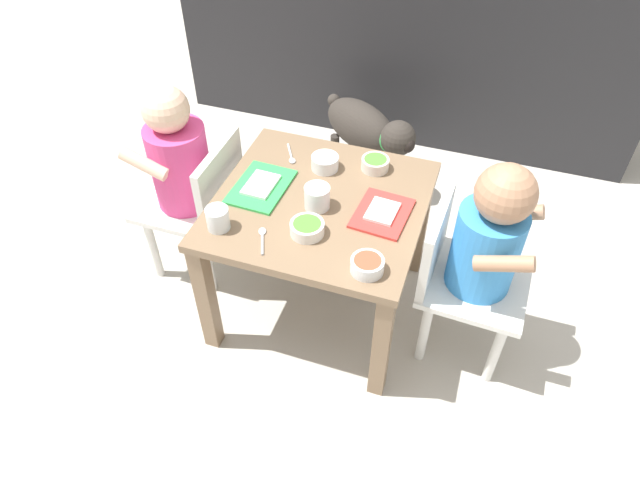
{
  "coord_description": "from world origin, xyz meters",
  "views": [
    {
      "loc": [
        0.38,
        -1.13,
        1.45
      ],
      "look_at": [
        0.0,
        0.0,
        0.28
      ],
      "focal_mm": 32.15,
      "sensor_mm": 36.0,
      "label": 1
    }
  ],
  "objects_px": {
    "dog": "(367,129)",
    "spoon_by_left_tray": "(262,238)",
    "veggie_bowl_far": "(375,163)",
    "food_tray_right": "(382,213)",
    "water_cup_left": "(317,198)",
    "water_cup_right": "(218,219)",
    "seated_child_left": "(183,166)",
    "food_tray_left": "(261,187)",
    "dining_table": "(320,220)",
    "veggie_bowl_near": "(307,228)",
    "spoon_by_right_tray": "(291,156)",
    "cereal_bowl_right_side": "(367,265)",
    "cereal_bowl_left_side": "(325,162)",
    "seated_child_right": "(483,244)"
  },
  "relations": [
    {
      "from": "cereal_bowl_right_side",
      "to": "spoon_by_left_tray",
      "type": "xyz_separation_m",
      "value": [
        -0.28,
        0.02,
        -0.02
      ]
    },
    {
      "from": "seated_child_left",
      "to": "water_cup_left",
      "type": "distance_m",
      "value": 0.45
    },
    {
      "from": "seated_child_left",
      "to": "cereal_bowl_left_side",
      "type": "height_order",
      "value": "seated_child_left"
    },
    {
      "from": "food_tray_left",
      "to": "spoon_by_right_tray",
      "type": "relative_size",
      "value": 2.22
    },
    {
      "from": "seated_child_left",
      "to": "spoon_by_right_tray",
      "type": "distance_m",
      "value": 0.32
    },
    {
      "from": "dog",
      "to": "dining_table",
      "type": "bearing_deg",
      "value": -86.37
    },
    {
      "from": "water_cup_right",
      "to": "spoon_by_right_tray",
      "type": "height_order",
      "value": "water_cup_right"
    },
    {
      "from": "water_cup_right",
      "to": "dog",
      "type": "bearing_deg",
      "value": 78.98
    },
    {
      "from": "dining_table",
      "to": "cereal_bowl_left_side",
      "type": "relative_size",
      "value": 7.19
    },
    {
      "from": "seated_child_right",
      "to": "water_cup_left",
      "type": "distance_m",
      "value": 0.45
    },
    {
      "from": "water_cup_right",
      "to": "cereal_bowl_right_side",
      "type": "distance_m",
      "value": 0.41
    },
    {
      "from": "dog",
      "to": "cereal_bowl_right_side",
      "type": "relative_size",
      "value": 5.18
    },
    {
      "from": "cereal_bowl_right_side",
      "to": "spoon_by_left_tray",
      "type": "relative_size",
      "value": 0.85
    },
    {
      "from": "water_cup_left",
      "to": "water_cup_right",
      "type": "xyz_separation_m",
      "value": [
        -0.21,
        -0.16,
        -0.0
      ]
    },
    {
      "from": "seated_child_left",
      "to": "cereal_bowl_right_side",
      "type": "bearing_deg",
      "value": -21.31
    },
    {
      "from": "seated_child_left",
      "to": "food_tray_left",
      "type": "relative_size",
      "value": 3.25
    },
    {
      "from": "food_tray_left",
      "to": "veggie_bowl_near",
      "type": "xyz_separation_m",
      "value": [
        0.19,
        -0.13,
        0.01
      ]
    },
    {
      "from": "cereal_bowl_right_side",
      "to": "water_cup_left",
      "type": "bearing_deg",
      "value": 136.12
    },
    {
      "from": "cereal_bowl_right_side",
      "to": "veggie_bowl_far",
      "type": "bearing_deg",
      "value": 102.12
    },
    {
      "from": "water_cup_left",
      "to": "food_tray_right",
      "type": "bearing_deg",
      "value": 7.02
    },
    {
      "from": "cereal_bowl_left_side",
      "to": "seated_child_left",
      "type": "bearing_deg",
      "value": -165.83
    },
    {
      "from": "water_cup_left",
      "to": "veggie_bowl_near",
      "type": "height_order",
      "value": "water_cup_left"
    },
    {
      "from": "veggie_bowl_far",
      "to": "cereal_bowl_right_side",
      "type": "height_order",
      "value": "cereal_bowl_right_side"
    },
    {
      "from": "veggie_bowl_far",
      "to": "food_tray_right",
      "type": "bearing_deg",
      "value": -69.88
    },
    {
      "from": "cereal_bowl_left_side",
      "to": "spoon_by_right_tray",
      "type": "height_order",
      "value": "cereal_bowl_left_side"
    },
    {
      "from": "veggie_bowl_far",
      "to": "veggie_bowl_near",
      "type": "distance_m",
      "value": 0.33
    },
    {
      "from": "food_tray_right",
      "to": "spoon_by_left_tray",
      "type": "distance_m",
      "value": 0.33
    },
    {
      "from": "dog",
      "to": "veggie_bowl_near",
      "type": "height_order",
      "value": "veggie_bowl_near"
    },
    {
      "from": "seated_child_left",
      "to": "cereal_bowl_right_side",
      "type": "xyz_separation_m",
      "value": [
        0.64,
        -0.25,
        0.04
      ]
    },
    {
      "from": "seated_child_left",
      "to": "food_tray_left",
      "type": "height_order",
      "value": "seated_child_left"
    },
    {
      "from": "veggie_bowl_near",
      "to": "cereal_bowl_left_side",
      "type": "distance_m",
      "value": 0.28
    },
    {
      "from": "cereal_bowl_right_side",
      "to": "spoon_by_right_tray",
      "type": "bearing_deg",
      "value": 132.09
    },
    {
      "from": "seated_child_right",
      "to": "dog",
      "type": "distance_m",
      "value": 0.88
    },
    {
      "from": "dining_table",
      "to": "veggie_bowl_far",
      "type": "xyz_separation_m",
      "value": [
        0.11,
        0.19,
        0.09
      ]
    },
    {
      "from": "veggie_bowl_far",
      "to": "cereal_bowl_left_side",
      "type": "bearing_deg",
      "value": -161.92
    },
    {
      "from": "seated_child_left",
      "to": "veggie_bowl_near",
      "type": "height_order",
      "value": "seated_child_left"
    },
    {
      "from": "water_cup_right",
      "to": "cereal_bowl_right_side",
      "type": "bearing_deg",
      "value": -3.37
    },
    {
      "from": "food_tray_right",
      "to": "spoon_by_right_tray",
      "type": "height_order",
      "value": "food_tray_right"
    },
    {
      "from": "cereal_bowl_right_side",
      "to": "veggie_bowl_near",
      "type": "bearing_deg",
      "value": 156.85
    },
    {
      "from": "food_tray_left",
      "to": "cereal_bowl_right_side",
      "type": "xyz_separation_m",
      "value": [
        0.37,
        -0.21,
        0.01
      ]
    },
    {
      "from": "seated_child_left",
      "to": "water_cup_right",
      "type": "xyz_separation_m",
      "value": [
        0.23,
        -0.22,
        0.04
      ]
    },
    {
      "from": "food_tray_left",
      "to": "cereal_bowl_right_side",
      "type": "height_order",
      "value": "cereal_bowl_right_side"
    },
    {
      "from": "water_cup_right",
      "to": "cereal_bowl_right_side",
      "type": "xyz_separation_m",
      "value": [
        0.41,
        -0.02,
        -0.01
      ]
    },
    {
      "from": "dining_table",
      "to": "dog",
      "type": "relative_size",
      "value": 1.34
    },
    {
      "from": "spoon_by_right_tray",
      "to": "food_tray_right",
      "type": "bearing_deg",
      "value": -27.49
    },
    {
      "from": "dog",
      "to": "food_tray_left",
      "type": "xyz_separation_m",
      "value": [
        -0.13,
        -0.7,
        0.22
      ]
    },
    {
      "from": "food_tray_right",
      "to": "water_cup_right",
      "type": "distance_m",
      "value": 0.43
    },
    {
      "from": "food_tray_left",
      "to": "water_cup_right",
      "type": "height_order",
      "value": "water_cup_right"
    },
    {
      "from": "dog",
      "to": "spoon_by_left_tray",
      "type": "bearing_deg",
      "value": -93.09
    },
    {
      "from": "seated_child_left",
      "to": "veggie_bowl_near",
      "type": "relative_size",
      "value": 7.54
    }
  ]
}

